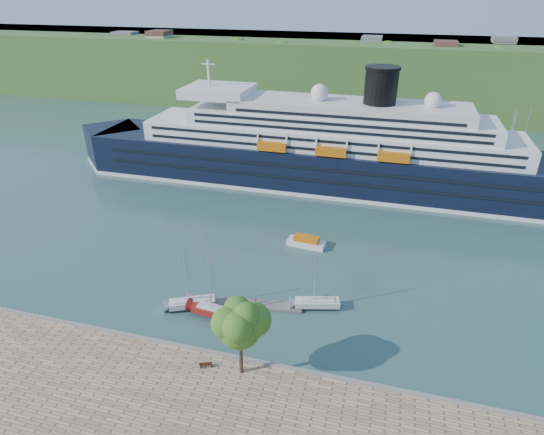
{
  "coord_description": "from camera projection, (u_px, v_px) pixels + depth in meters",
  "views": [
    {
      "loc": [
        21.53,
        -39.72,
        42.46
      ],
      "look_at": [
        2.43,
        30.0,
        5.18
      ],
      "focal_mm": 30.0,
      "sensor_mm": 36.0,
      "label": 1
    }
  ],
  "objects": [
    {
      "name": "quay_coping",
      "position": [
        191.0,
        348.0,
        57.87
      ],
      "size": [
        220.0,
        0.5,
        0.3
      ],
      "primitive_type": "cube",
      "color": "slate",
      "rests_on": "promenade"
    },
    {
      "name": "tender_launch",
      "position": [
        306.0,
        241.0,
        82.18
      ],
      "size": [
        7.13,
        3.08,
        1.91
      ],
      "primitive_type": null,
      "rotation": [
        0.0,
        0.0,
        -0.11
      ],
      "color": "#CC650C",
      "rests_on": "ground"
    },
    {
      "name": "sailboat_white_far",
      "position": [
        318.0,
        282.0,
        64.7
      ],
      "size": [
        7.46,
        3.78,
        9.28
      ],
      "primitive_type": null,
      "rotation": [
        0.0,
        0.0,
        0.26
      ],
      "color": "silver",
      "rests_on": "ground"
    },
    {
      "name": "far_hillside",
      "position": [
        344.0,
        71.0,
        177.36
      ],
      "size": [
        400.0,
        50.0,
        24.0
      ],
      "primitive_type": "cube",
      "color": "#386327",
      "rests_on": "ground"
    },
    {
      "name": "park_bench",
      "position": [
        206.0,
        364.0,
        55.0
      ],
      "size": [
        1.69,
        1.13,
        1.0
      ],
      "primitive_type": null,
      "rotation": [
        0.0,
        0.0,
        0.34
      ],
      "color": "#492514",
      "rests_on": "promenade"
    },
    {
      "name": "sailboat_red",
      "position": [
        214.0,
        289.0,
        62.7
      ],
      "size": [
        7.9,
        2.94,
        9.97
      ],
      "primitive_type": null,
      "rotation": [
        0.0,
        0.0,
        -0.11
      ],
      "color": "maroon",
      "rests_on": "ground"
    },
    {
      "name": "sailboat_white_near",
      "position": [
        190.0,
        281.0,
        64.66
      ],
      "size": [
        7.5,
        5.0,
        9.48
      ],
      "primitive_type": null,
      "rotation": [
        0.0,
        0.0,
        0.45
      ],
      "color": "silver",
      "rests_on": "ground"
    },
    {
      "name": "promenade_tree",
      "position": [
        240.0,
        336.0,
        51.95
      ],
      "size": [
        6.79,
        6.79,
        11.24
      ],
      "primitive_type": null,
      "color": "#31661A",
      "rests_on": "promenade"
    },
    {
      "name": "ground",
      "position": [
        193.0,
        354.0,
        58.57
      ],
      "size": [
        400.0,
        400.0,
        0.0
      ],
      "primitive_type": "plane",
      "color": "#2E534D",
      "rests_on": "ground"
    },
    {
      "name": "cruise_ship",
      "position": [
        318.0,
        127.0,
        102.33
      ],
      "size": [
        122.56,
        18.02,
        27.52
      ],
      "primitive_type": null,
      "rotation": [
        0.0,
        0.0,
        0.0
      ],
      "color": "black",
      "rests_on": "ground"
    },
    {
      "name": "floating_pontoon",
      "position": [
        243.0,
        303.0,
        67.45
      ],
      "size": [
        17.83,
        4.61,
        0.39
      ],
      "primitive_type": null,
      "rotation": [
        0.0,
        0.0,
        0.14
      ],
      "color": "slate",
      "rests_on": "ground"
    }
  ]
}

